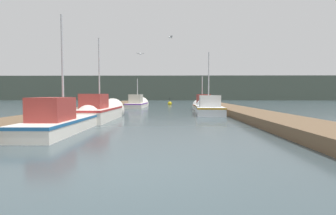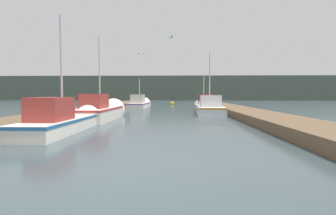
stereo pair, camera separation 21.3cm
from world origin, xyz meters
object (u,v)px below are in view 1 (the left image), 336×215
(fishing_boat_0, at_px, (66,120))
(fishing_boat_4, at_px, (138,103))
(mooring_piling_2, at_px, (91,109))
(mooring_piling_3, at_px, (217,104))
(seagull_1, at_px, (171,37))
(fishing_boat_1, at_px, (101,111))
(seagull_lead, at_px, (140,54))
(fishing_boat_2, at_px, (208,108))
(channel_buoy, at_px, (170,103))
(mooring_piling_1, at_px, (112,104))
(fishing_boat_3, at_px, (202,105))
(mooring_piling_0, at_px, (214,104))

(fishing_boat_0, relative_size, fishing_boat_4, 0.94)
(mooring_piling_2, distance_m, mooring_piling_3, 10.92)
(mooring_piling_3, distance_m, seagull_1, 8.26)
(fishing_boat_1, relative_size, seagull_lead, 10.82)
(fishing_boat_4, bearing_deg, fishing_boat_2, -53.81)
(mooring_piling_2, relative_size, channel_buoy, 1.01)
(mooring_piling_1, relative_size, seagull_1, 1.89)
(fishing_boat_0, bearing_deg, mooring_piling_3, 56.67)
(seagull_lead, bearing_deg, fishing_boat_1, 51.43)
(fishing_boat_3, relative_size, seagull_1, 8.89)
(mooring_piling_3, bearing_deg, fishing_boat_0, -123.47)
(fishing_boat_3, bearing_deg, fishing_boat_0, -117.77)
(channel_buoy, relative_size, seagull_lead, 1.89)
(fishing_boat_4, distance_m, mooring_piling_2, 13.18)
(mooring_piling_2, relative_size, seagull_lead, 1.91)
(seagull_1, bearing_deg, mooring_piling_3, 126.77)
(fishing_boat_2, xyz_separation_m, mooring_piling_3, (1.18, 2.88, 0.18))
(seagull_lead, xyz_separation_m, seagull_1, (2.15, -2.18, 0.69))
(mooring_piling_2, bearing_deg, fishing_boat_2, 25.42)
(fishing_boat_0, relative_size, seagull_1, 10.20)
(mooring_piling_2, bearing_deg, channel_buoy, 76.87)
(fishing_boat_4, bearing_deg, fishing_boat_1, -89.22)
(fishing_boat_4, distance_m, mooring_piling_0, 9.89)
(mooring_piling_0, relative_size, channel_buoy, 1.05)
(mooring_piling_0, bearing_deg, mooring_piling_1, 175.49)
(fishing_boat_1, height_order, mooring_piling_2, fishing_boat_1)
(fishing_boat_3, distance_m, channel_buoy, 12.07)
(fishing_boat_3, height_order, seagull_lead, seagull_lead)
(mooring_piling_0, distance_m, channel_buoy, 13.94)
(mooring_piling_3, bearing_deg, mooring_piling_0, -175.93)
(fishing_boat_0, distance_m, mooring_piling_2, 5.69)
(fishing_boat_0, relative_size, fishing_boat_3, 1.15)
(mooring_piling_2, relative_size, mooring_piling_3, 0.90)
(fishing_boat_1, distance_m, mooring_piling_0, 10.52)
(fishing_boat_2, xyz_separation_m, mooring_piling_0, (0.89, 2.86, 0.15))
(fishing_boat_2, xyz_separation_m, seagull_lead, (-4.92, -0.73, 3.87))
(seagull_lead, bearing_deg, seagull_1, 122.98)
(fishing_boat_4, bearing_deg, channel_buoy, 65.00)
(seagull_lead, bearing_deg, mooring_piling_2, 35.35)
(fishing_boat_2, height_order, seagull_1, seagull_1)
(fishing_boat_0, distance_m, seagull_lead, 9.56)
(fishing_boat_0, xyz_separation_m, seagull_lead, (1.92, 8.52, 3.87))
(fishing_boat_2, bearing_deg, mooring_piling_3, 71.01)
(fishing_boat_3, xyz_separation_m, mooring_piling_1, (-8.01, -1.01, 0.09))
(fishing_boat_4, bearing_deg, fishing_boat_0, -89.09)
(mooring_piling_1, bearing_deg, mooring_piling_2, -87.27)
(channel_buoy, bearing_deg, seagull_lead, -96.53)
(mooring_piling_3, xyz_separation_m, seagull_1, (-3.95, -5.78, 4.38))
(fishing_boat_2, relative_size, mooring_piling_0, 5.30)
(fishing_boat_1, distance_m, seagull_lead, 5.59)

